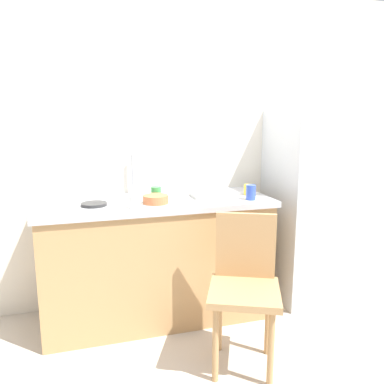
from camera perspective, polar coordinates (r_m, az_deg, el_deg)
ground_plane at (r=2.55m, az=0.02°, el=-23.91°), size 8.00×8.00×0.00m
back_wall at (r=3.07m, az=-5.33°, el=6.28°), size 4.80×0.10×2.41m
cabinet_base at (r=2.89m, az=-5.11°, el=-10.03°), size 1.58×0.60×0.84m
countertop at (r=2.77m, az=-5.27°, el=-1.52°), size 1.62×0.64×0.04m
faucet at (r=2.96m, az=-8.59°, el=2.57°), size 0.02×0.02×0.30m
refrigerator at (r=3.26m, az=16.34°, el=-1.94°), size 0.53×0.58×1.50m
chair at (r=2.36m, az=7.68°, el=-13.07°), size 0.53×0.53×0.89m
dish_tray at (r=2.86m, az=2.77°, el=-0.13°), size 0.28×0.20×0.05m
terracotta_bowl at (r=2.64m, az=-5.32°, el=-1.06°), size 0.17×0.17×0.06m
hotplate at (r=2.64m, az=-14.12°, el=-1.74°), size 0.17×0.17×0.02m
cup_blue at (r=2.77m, az=8.59°, el=-0.06°), size 0.07×0.07×0.10m
cup_white at (r=2.52m, az=-8.50°, el=-1.49°), size 0.06×0.06×0.08m
cup_green at (r=2.78m, az=-5.26°, el=-0.12°), size 0.07×0.07×0.09m
cup_yellow at (r=2.93m, az=8.18°, el=0.33°), size 0.06×0.06×0.08m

